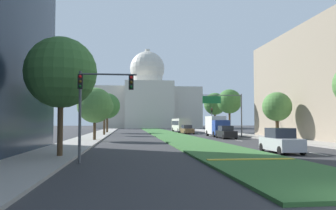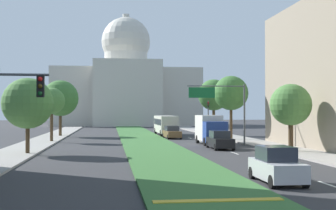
% 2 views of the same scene
% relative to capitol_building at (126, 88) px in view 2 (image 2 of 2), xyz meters
% --- Properties ---
extents(ground_plane, '(260.00, 260.00, 0.00)m').
position_rel_capitol_building_xyz_m(ground_plane, '(0.00, -56.97, -9.84)').
color(ground_plane, '#333335').
extents(grass_median, '(5.73, 104.10, 0.14)m').
position_rel_capitol_building_xyz_m(grass_median, '(0.00, -62.76, -9.77)').
color(grass_median, '#386B33').
rests_on(grass_median, ground_plane).
extents(median_curb_nose, '(5.16, 0.50, 0.04)m').
position_rel_capitol_building_xyz_m(median_curb_nose, '(0.00, -104.86, -9.68)').
color(median_curb_nose, gold).
rests_on(median_curb_nose, grass_median).
extents(lane_dashes_right, '(0.16, 51.09, 0.01)m').
position_rel_capitol_building_xyz_m(lane_dashes_right, '(6.56, -76.10, -9.83)').
color(lane_dashes_right, silver).
rests_on(lane_dashes_right, ground_plane).
extents(sidewalk_left, '(4.00, 104.10, 0.15)m').
position_rel_capitol_building_xyz_m(sidewalk_left, '(-12.26, -68.54, -9.76)').
color(sidewalk_left, '#9E9991').
rests_on(sidewalk_left, ground_plane).
extents(sidewalk_right, '(4.00, 104.10, 0.15)m').
position_rel_capitol_building_xyz_m(sidewalk_right, '(12.26, -68.54, -9.76)').
color(sidewalk_right, '#9E9991').
rests_on(sidewalk_right, ground_plane).
extents(capitol_building, '(37.43, 25.99, 29.59)m').
position_rel_capitol_building_xyz_m(capitol_building, '(0.00, 0.00, 0.00)').
color(capitol_building, beige).
rests_on(capitol_building, ground_plane).
extents(traffic_light_far_right, '(0.28, 0.35, 5.20)m').
position_rel_capitol_building_xyz_m(traffic_light_far_right, '(9.76, -57.67, -6.52)').
color(traffic_light_far_right, '#515456').
rests_on(traffic_light_far_right, ground_plane).
extents(overhead_guide_sign, '(6.24, 0.20, 6.50)m').
position_rel_capitol_building_xyz_m(overhead_guide_sign, '(7.59, -74.95, -5.16)').
color(overhead_guide_sign, '#515456').
rests_on(overhead_guide_sign, ground_plane).
extents(street_tree_left_mid, '(4.27, 4.27, 6.44)m').
position_rel_capitol_building_xyz_m(street_tree_left_mid, '(-11.03, -82.76, -5.54)').
color(street_tree_left_mid, '#4C3823').
rests_on(street_tree_left_mid, ground_plane).
extents(street_tree_right_mid, '(3.69, 3.69, 6.07)m').
position_rel_capitol_building_xyz_m(street_tree_right_mid, '(11.65, -83.40, -5.64)').
color(street_tree_right_mid, '#4C3823').
rests_on(street_tree_right_mid, ground_plane).
extents(street_tree_left_far, '(3.12, 3.12, 6.41)m').
position_rel_capitol_building_xyz_m(street_tree_left_far, '(-11.01, -67.06, -5.03)').
color(street_tree_left_far, '#4C3823').
rests_on(street_tree_left_far, ground_plane).
extents(street_tree_right_far, '(4.33, 4.33, 8.11)m').
position_rel_capitol_building_xyz_m(street_tree_right_far, '(10.88, -66.01, -3.92)').
color(street_tree_right_far, '#4C3823').
rests_on(street_tree_right_far, ground_plane).
extents(street_tree_left_distant, '(5.19, 5.19, 8.13)m').
position_rel_capitol_building_xyz_m(street_tree_left_distant, '(-11.29, -54.71, -4.32)').
color(street_tree_left_distant, '#4C3823').
rests_on(street_tree_left_distant, ground_plane).
extents(street_tree_right_distant, '(4.70, 4.70, 8.46)m').
position_rel_capitol_building_xyz_m(street_tree_right_distant, '(11.26, -54.57, -3.76)').
color(street_tree_right_distant, '#4C3823').
rests_on(street_tree_right_distant, ground_plane).
extents(sedan_lead_stopped, '(1.88, 4.14, 1.86)m').
position_rel_capitol_building_xyz_m(sedan_lead_stopped, '(4.20, -99.94, -8.98)').
color(sedan_lead_stopped, '#BCBCC1').
rests_on(sedan_lead_stopped, ground_plane).
extents(sedan_midblock, '(1.93, 4.56, 1.77)m').
position_rel_capitol_building_xyz_m(sedan_midblock, '(6.34, -78.86, -9.01)').
color(sedan_midblock, black).
rests_on(sedan_midblock, ground_plane).
extents(sedan_distant, '(2.11, 4.62, 1.71)m').
position_rel_capitol_building_xyz_m(sedan_distant, '(4.02, -61.32, -9.04)').
color(sedan_distant, brown).
rests_on(sedan_distant, ground_plane).
extents(box_truck_delivery, '(2.40, 6.40, 3.20)m').
position_rel_capitol_building_xyz_m(box_truck_delivery, '(6.79, -72.48, -8.16)').
color(box_truck_delivery, navy).
rests_on(box_truck_delivery, ground_plane).
extents(city_bus, '(2.62, 11.00, 2.95)m').
position_rel_capitol_building_xyz_m(city_bus, '(4.20, -52.80, -8.07)').
color(city_bus, beige).
rests_on(city_bus, ground_plane).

